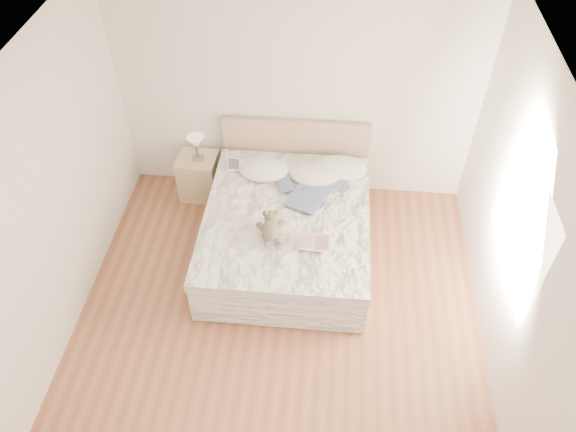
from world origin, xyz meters
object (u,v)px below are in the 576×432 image
object	(u,v)px
bed	(288,227)
photo_book	(241,165)
childrens_book	(314,243)
nightstand	(199,176)
table_lamp	(196,143)
teddy_bear	(271,235)

from	to	relation	value
bed	photo_book	bearing A→B (deg)	134.27
bed	childrens_book	bearing A→B (deg)	-58.46
bed	nightstand	bearing A→B (deg)	145.77
table_lamp	nightstand	bearing A→B (deg)	160.99
bed	teddy_bear	size ratio (longest dim) A/B	6.16
nightstand	teddy_bear	distance (m)	1.64
teddy_bear	bed	bearing A→B (deg)	63.07
photo_book	teddy_bear	world-z (taller)	teddy_bear
nightstand	childrens_book	xyz separation A→B (m)	(1.45, -1.27, 0.35)
bed	table_lamp	bearing A→B (deg)	145.50
childrens_book	teddy_bear	xyz separation A→B (m)	(-0.43, 0.04, 0.02)
photo_book	childrens_book	distance (m)	1.42
nightstand	photo_book	distance (m)	0.67
photo_book	table_lamp	bearing A→B (deg)	153.53
bed	teddy_bear	xyz separation A→B (m)	(-0.12, -0.46, 0.34)
bed	photo_book	size ratio (longest dim) A/B	6.80
nightstand	teddy_bear	size ratio (longest dim) A/B	1.61
bed	table_lamp	size ratio (longest dim) A/B	6.83
childrens_book	teddy_bear	distance (m)	0.43
table_lamp	photo_book	xyz separation A→B (m)	(0.53, -0.16, -0.16)
photo_book	childrens_book	world-z (taller)	photo_book
bed	childrens_book	xyz separation A→B (m)	(0.31, -0.50, 0.32)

